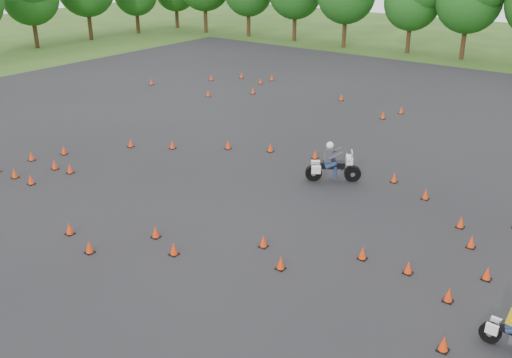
# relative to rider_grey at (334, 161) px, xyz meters

# --- Properties ---
(ground) EXTENTS (140.00, 140.00, 0.00)m
(ground) POSITION_rel_rider_grey_xyz_m (-1.26, -8.23, -0.98)
(ground) COLOR #2D5119
(ground) RESTS_ON ground
(asphalt_pad) EXTENTS (62.00, 62.00, 0.00)m
(asphalt_pad) POSITION_rel_rider_grey_xyz_m (-1.26, -2.23, -0.98)
(asphalt_pad) COLOR black
(asphalt_pad) RESTS_ON ground
(treeline) EXTENTS (87.00, 32.22, 9.65)m
(treeline) POSITION_rel_rider_grey_xyz_m (0.19, 26.20, 3.55)
(treeline) COLOR #194C15
(treeline) RESTS_ON ground
(traffic_cones) EXTENTS (36.36, 33.54, 0.45)m
(traffic_cones) POSITION_rel_rider_grey_xyz_m (-1.30, -2.70, -0.75)
(traffic_cones) COLOR red
(traffic_cones) RESTS_ON asphalt_pad
(rider_grey) EXTENTS (2.54, 2.05, 1.95)m
(rider_grey) POSITION_rel_rider_grey_xyz_m (0.00, 0.00, 0.00)
(rider_grey) COLOR #3A3B41
(rider_grey) RESTS_ON ground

